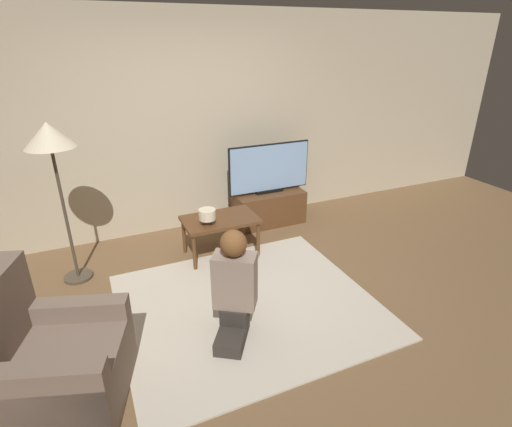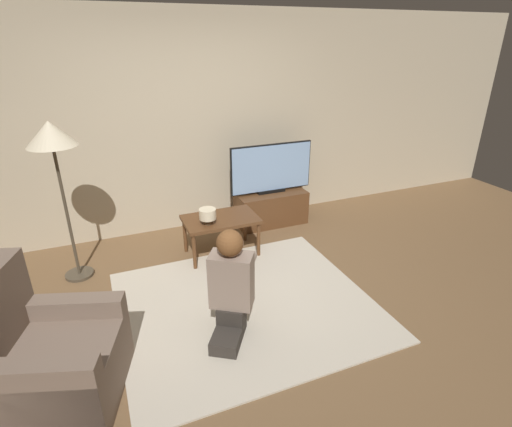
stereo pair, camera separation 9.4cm
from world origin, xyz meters
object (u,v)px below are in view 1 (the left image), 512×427
Objects in this scene: floor_lamp at (50,145)px; tv at (269,168)px; person_kneeling at (235,282)px; coffee_table at (220,223)px; armchair at (53,365)px; table_lamp at (207,215)px.

tv is at bearing 9.99° from floor_lamp.
floor_lamp reaches higher than tv.
tv is 2.20m from person_kneeling.
floor_lamp is 1.72× the size of person_kneeling.
coffee_table is 1.81m from floor_lamp.
person_kneeling is (-1.18, -1.83, -0.26)m from tv.
person_kneeling is (-0.32, -1.28, 0.09)m from coffee_table.
armchair is (-1.66, -1.45, -0.09)m from coffee_table.
person_kneeling is at bearing -64.49° from armchair.
person_kneeling is 1.20m from table_lamp.
coffee_table is 2.21m from armchair.
coffee_table is at bearing 28.68° from table_lamp.
tv is at bearing 31.96° from table_lamp.
floor_lamp reaches higher than armchair.
tv reaches higher than table_lamp.
floor_lamp is at bearing 170.50° from table_lamp.
tv is 1.17× the size of person_kneeling.
armchair is at bearing 39.85° from person_kneeling.
floor_lamp is 2.06m from person_kneeling.
tv is 1.23m from table_lamp.
coffee_table is 0.25m from table_lamp.
tv is 6.04× the size of table_lamp.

